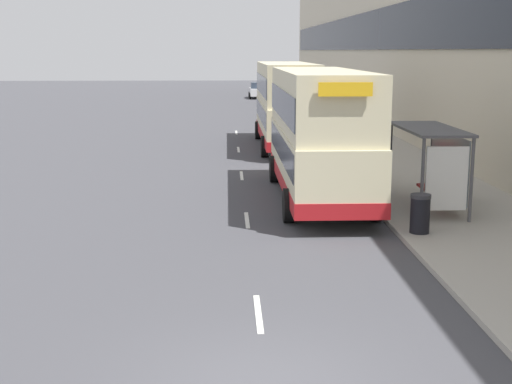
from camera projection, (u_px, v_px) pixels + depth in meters
pavement at (330, 123)px, 48.63m from camera, size 5.00×93.00×0.14m
terrace_facade at (392, 20)px, 47.45m from camera, size 3.10×93.00×13.84m
lane_mark_0 at (258, 313)px, 13.58m from camera, size 0.12×2.00×0.01m
lane_mark_1 at (247, 220)px, 21.04m from camera, size 0.12×2.00×0.01m
lane_mark_2 at (242, 176)px, 28.51m from camera, size 0.12×2.00×0.01m
lane_mark_3 at (238, 150)px, 35.97m from camera, size 0.12×2.00×0.01m
lane_mark_4 at (236, 133)px, 43.44m from camera, size 0.12×2.00×0.01m
bus_shelter at (437, 153)px, 21.52m from camera, size 1.60×4.20×2.48m
double_decker_bus_near at (319, 132)px, 23.46m from camera, size 2.85×10.07×4.30m
double_decker_bus_ahead at (286, 103)px, 36.38m from camera, size 2.85×10.77×4.30m
car_0 at (258, 90)px, 74.45m from camera, size 1.96×4.36×1.66m
pedestrian_at_shelter at (376, 164)px, 25.45m from camera, size 0.31×0.31×1.58m
pedestrian_1 at (452, 172)px, 23.67m from camera, size 0.32×0.32×1.62m
litter_bin at (420, 213)px, 18.94m from camera, size 0.55×0.55×1.05m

